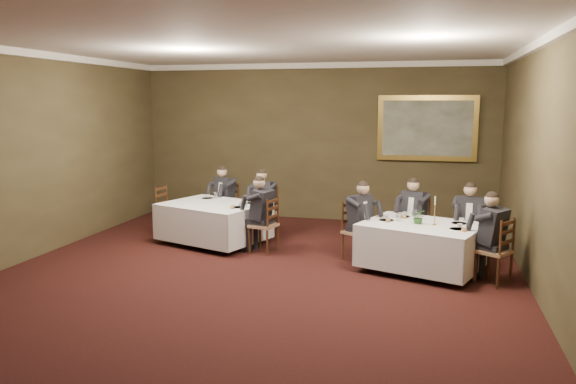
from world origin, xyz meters
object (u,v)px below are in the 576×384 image
at_px(chair_main_endright, 494,265).
at_px(chair_sec_backleft, 226,217).
at_px(chair_sec_backright, 265,223).
at_px(diner_main_backleft, 414,225).
at_px(centerpiece, 419,216).
at_px(diner_sec_backleft, 226,206).
at_px(table_main, 421,243).
at_px(diner_sec_endright, 263,224).
at_px(diner_main_endright, 494,250).
at_px(chair_sec_endleft, 170,221).
at_px(chair_main_endleft, 358,244).
at_px(chair_sec_endright, 264,236).
at_px(diner_main_backright, 469,232).
at_px(candlestick, 435,214).
at_px(painting, 427,128).
at_px(diner_main_endleft, 358,231).
at_px(chair_main_backright, 468,246).
at_px(diner_sec_backright, 264,211).
at_px(chair_main_backleft, 414,238).
at_px(table_second, 214,220).

xyz_separation_m(chair_main_endright, chair_sec_backleft, (-5.03, 2.31, 0.00)).
xyz_separation_m(chair_main_endright, chair_sec_backright, (-4.09, 1.98, 0.00)).
height_order(diner_main_backleft, centerpiece, diner_main_backleft).
height_order(diner_main_backleft, diner_sec_backleft, same).
distance_m(table_main, diner_sec_endright, 2.78).
distance_m(diner_main_endright, chair_sec_endleft, 6.19).
bearing_deg(chair_sec_backright, diner_main_backleft, -176.81).
height_order(chair_main_endleft, chair_sec_backright, same).
bearing_deg(chair_main_endleft, chair_sec_backleft, -86.25).
distance_m(table_main, chair_sec_endright, 2.77).
bearing_deg(chair_main_endright, diner_main_backleft, 75.20).
distance_m(diner_main_backright, chair_main_endleft, 1.84).
xyz_separation_m(diner_main_endright, candlestick, (-0.86, 0.34, 0.42)).
distance_m(chair_sec_backright, chair_sec_endright, 1.16).
height_order(chair_sec_endright, painting, painting).
height_order(diner_main_endleft, diner_main_endright, same).
bearing_deg(candlestick, table_main, 168.48).
relative_size(table_main, diner_main_endright, 1.57).
height_order(diner_main_backright, chair_main_endleft, diner_main_backright).
bearing_deg(chair_sec_endright, chair_sec_backright, 28.72).
distance_m(chair_main_backright, painting, 3.45).
bearing_deg(chair_sec_backright, centerpiece, 166.37).
height_order(chair_sec_endright, diner_sec_endright, diner_sec_endright).
bearing_deg(chair_main_endleft, diner_main_endright, 101.76).
relative_size(chair_main_backright, chair_sec_endright, 1.00).
bearing_deg(diner_sec_backright, diner_main_backleft, -176.59).
xyz_separation_m(diner_main_endleft, diner_sec_endright, (-1.70, 0.11, 0.00)).
bearing_deg(diner_main_endright, diner_sec_backright, 98.78).
bearing_deg(chair_sec_backleft, diner_main_backleft, -168.42).
distance_m(chair_main_endright, diner_sec_endright, 3.89).
bearing_deg(diner_main_backright, table_main, 49.78).
bearing_deg(painting, table_main, -90.00).
xyz_separation_m(chair_sec_backright, centerpiece, (2.99, -1.62, 0.60)).
bearing_deg(table_main, chair_main_endright, -19.94).
height_order(diner_main_backright, diner_sec_endright, same).
bearing_deg(candlestick, chair_main_backleft, 106.94).
xyz_separation_m(chair_main_endright, chair_sec_endright, (-3.77, 0.86, 0.00)).
bearing_deg(diner_sec_backleft, diner_sec_backright, -174.24).
relative_size(diner_main_backleft, chair_main_endleft, 1.35).
bearing_deg(diner_main_endleft, candlestick, 103.00).
distance_m(chair_main_backright, chair_sec_endright, 3.48).
height_order(chair_main_endright, chair_sec_endright, same).
distance_m(table_main, chair_sec_backright, 3.44).
distance_m(diner_main_endright, diner_sec_backright, 4.53).
xyz_separation_m(chair_main_backright, diner_main_endright, (0.29, -1.07, 0.23)).
xyz_separation_m(chair_sec_backleft, diner_sec_endright, (1.24, -1.44, 0.23)).
height_order(diner_sec_backright, painting, painting).
height_order(chair_main_backright, centerpiece, centerpiece).
bearing_deg(diner_sec_endright, chair_sec_endleft, 83.35).
distance_m(table_second, chair_main_backleft, 3.70).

